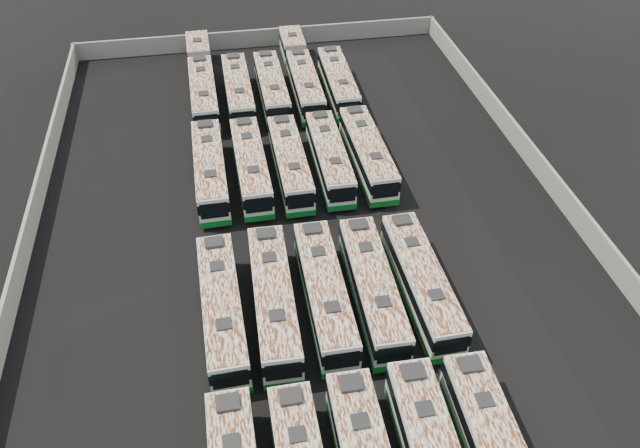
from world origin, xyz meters
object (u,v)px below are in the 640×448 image
Objects in this scene: bus_midfront_left at (274,300)px; bus_back_far_left at (202,79)px; bus_midfront_center at (325,293)px; bus_back_left at (238,91)px; bus_midfront_far_left at (222,309)px; bus_back_right at (301,72)px; bus_midback_right at (330,158)px; bus_midback_far_right at (368,153)px; bus_back_center at (272,88)px; bus_midfront_right at (373,288)px; bus_midback_left at (251,166)px; bus_midfront_far_right at (421,282)px; bus_midback_far_left at (210,170)px; bus_midback_center at (290,163)px; bus_back_far_right at (338,83)px.

bus_midfront_left is 34.05m from bus_back_far_left.
bus_midfront_center reaches higher than bus_back_left.
bus_midfront_far_left reaches higher than bus_back_right.
bus_back_left reaches higher than bus_midback_right.
bus_back_center is (-7.21, 13.93, -0.03)m from bus_midback_far_right.
bus_midfront_right is 30.82m from bus_back_center.
bus_midback_right is 15.65m from bus_back_left.
bus_midback_left is at bearing 114.42° from bus_midfront_right.
bus_midfront_far_left is 1.01× the size of bus_midfront_far_right.
bus_midback_far_left is at bearing 179.10° from bus_midback_left.
bus_midfront_left is 16.78m from bus_midback_center.
bus_back_far_left is at bearing 112.18° from bus_midfront_far_right.
bus_midback_center is at bearing 79.33° from bus_midfront_left.
bus_midfront_center reaches higher than bus_midfront_right.
bus_back_far_left is (-10.95, 17.25, 0.04)m from bus_midback_right.
bus_midback_center is at bearing -90.46° from bus_back_center.
bus_back_center is (3.57, 30.55, -0.06)m from bus_midfront_left.
bus_midfront_far_right reaches higher than bus_back_center.
bus_back_center is (-3.63, 13.96, 0.02)m from bus_midback_right.
bus_midfront_center is 1.02× the size of bus_back_center.
bus_back_far_left is at bearing 179.46° from bus_back_right.
bus_midback_far_right is 1.01× the size of bus_back_far_right.
bus_midfront_right is at bearing -89.79° from bus_midback_right.
bus_midback_far_left is at bearing 88.80° from bus_midfront_far_left.
bus_midfront_left is at bearing 178.57° from bus_midfront_far_right.
bus_midfront_left reaches higher than bus_midfront_center.
bus_midfront_far_left is 0.98× the size of bus_midfront_left.
bus_midfront_right is 1.02× the size of bus_back_far_right.
bus_midfront_right is 0.66× the size of bus_back_right.
bus_back_right is 4.83m from bus_back_far_right.
bus_back_left is 0.66× the size of bus_back_right.
bus_midfront_center is (3.64, 0.08, -0.03)m from bus_midfront_left.
bus_midback_center is at bearing -176.69° from bus_midback_right.
bus_midfront_right reaches higher than bus_midback_right.
bus_midback_left is at bearing 91.50° from bus_midfront_left.
bus_back_far_left is 14.98m from bus_back_far_right.
bus_midfront_left is 30.76m from bus_back_center.
bus_midfront_far_right is 1.01× the size of bus_back_center.
bus_back_center is 4.78m from bus_back_right.
bus_midfront_far_right is 19.80m from bus_midback_left.
bus_midfront_far_right is at bearing -66.78° from bus_midback_center.
bus_midback_left is at bearing -0.62° from bus_midback_far_left.
bus_back_left is (-10.76, 30.56, 0.00)m from bus_midfront_far_right.
bus_midfront_left is at bearing -84.60° from bus_back_far_left.
bus_midback_center is (3.51, 16.41, -0.08)m from bus_midfront_left.
bus_midback_left is 13.93m from bus_back_left.
bus_midfront_center is at bearing 2.74° from bus_midfront_left.
bus_midfront_center is 0.66× the size of bus_back_right.
bus_back_right is at bearing -1.98° from bus_back_far_left.
bus_back_right is (10.97, -0.20, -0.03)m from bus_back_far_left.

